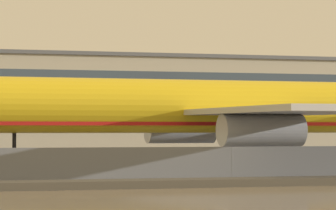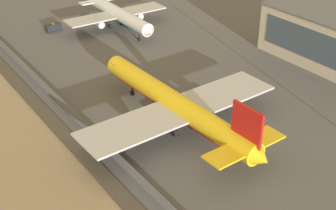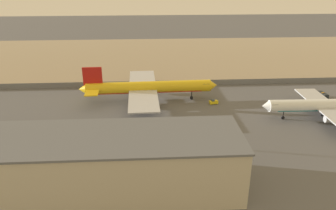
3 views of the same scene
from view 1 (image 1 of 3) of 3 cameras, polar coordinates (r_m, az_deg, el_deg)
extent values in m
plane|color=#565659|center=(84.00, -0.07, -3.93)|extent=(500.00, 500.00, 0.00)
cube|color=#474238|center=(64.63, 5.15, -4.46)|extent=(320.00, 3.00, 0.50)
cube|color=slate|center=(68.78, 3.75, -3.46)|extent=(280.00, 0.08, 2.47)
cylinder|color=slate|center=(68.78, 3.75, -3.46)|extent=(0.10, 0.10, 2.47)
cylinder|color=yellow|center=(86.24, 2.25, -0.08)|extent=(48.44, 6.13, 4.65)
cube|color=red|center=(86.22, 2.25, -0.93)|extent=(41.17, 4.98, 0.84)
cube|color=#B7BABF|center=(76.49, 7.01, -0.33)|extent=(11.34, 23.51, 0.47)
cube|color=#B7BABF|center=(97.94, 1.17, -0.58)|extent=(11.34, 23.51, 0.47)
cylinder|color=#B7BABF|center=(77.56, 5.46, -1.47)|extent=(6.84, 2.77, 2.56)
cylinder|color=#B7BABF|center=(95.70, 0.73, -1.47)|extent=(6.84, 2.77, 2.56)
cylinder|color=black|center=(81.81, -8.92, -2.57)|extent=(0.33, 0.33, 2.72)
cylinder|color=black|center=(81.85, -8.92, -3.53)|extent=(1.32, 0.55, 1.30)
cylinder|color=black|center=(85.23, 4.96, -2.54)|extent=(0.37, 0.37, 2.72)
cylinder|color=black|center=(85.27, 4.96, -3.45)|extent=(1.53, 1.09, 1.50)
cylinder|color=black|center=(89.74, 3.72, -2.48)|extent=(0.37, 0.37, 2.72)
cylinder|color=black|center=(89.77, 3.72, -3.35)|extent=(1.53, 1.09, 1.50)
cube|color=#BCB299|center=(143.55, 0.96, -0.19)|extent=(72.73, 18.36, 13.56)
cube|color=#3D4C5B|center=(134.78, 2.15, 0.18)|extent=(66.91, 0.16, 8.13)
cube|color=#5B5E63|center=(143.87, 0.96, 2.61)|extent=(73.33, 18.96, 0.50)
camera|label=2|loc=(115.41, 55.77, 25.72)|focal=50.00mm
camera|label=3|loc=(208.68, -8.81, 11.08)|focal=35.00mm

